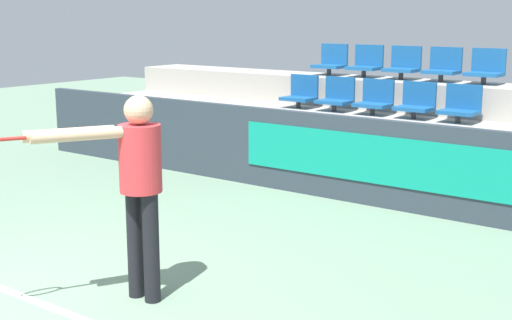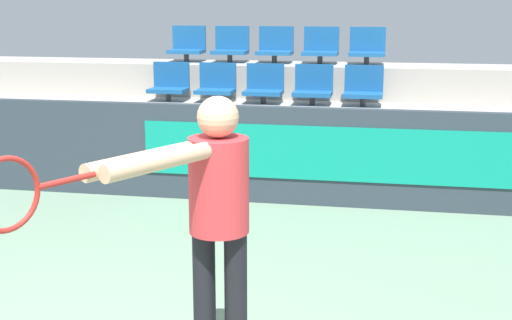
# 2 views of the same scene
# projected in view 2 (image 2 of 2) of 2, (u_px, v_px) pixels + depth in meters

# --- Properties ---
(barrier_wall) EXTENTS (10.27, 0.14, 1.05)m
(barrier_wall) POSITION_uv_depth(u_px,v_px,m) (243.00, 154.00, 7.73)
(barrier_wall) COLOR #2D3842
(barrier_wall) RESTS_ON ground
(bleacher_tier_front) EXTENTS (9.87, 0.87, 0.44)m
(bleacher_tier_front) POSITION_uv_depth(u_px,v_px,m) (249.00, 170.00, 8.30)
(bleacher_tier_front) COLOR #ADA89E
(bleacher_tier_front) RESTS_ON ground
(bleacher_tier_middle) EXTENTS (9.87, 0.87, 0.87)m
(bleacher_tier_middle) POSITION_uv_depth(u_px,v_px,m) (262.00, 138.00, 9.09)
(bleacher_tier_middle) COLOR #ADA89E
(bleacher_tier_middle) RESTS_ON ground
(bleacher_tier_back) EXTENTS (9.87, 0.87, 1.31)m
(bleacher_tier_back) POSITION_uv_depth(u_px,v_px,m) (274.00, 111.00, 9.87)
(bleacher_tier_back) COLOR #ADA89E
(bleacher_tier_back) RESTS_ON ground
(stadium_chair_0) EXTENTS (0.48, 0.36, 0.49)m
(stadium_chair_0) POSITION_uv_depth(u_px,v_px,m) (149.00, 129.00, 8.54)
(stadium_chair_0) COLOR #333333
(stadium_chair_0) RESTS_ON bleacher_tier_front
(stadium_chair_1) EXTENTS (0.48, 0.36, 0.49)m
(stadium_chair_1) POSITION_uv_depth(u_px,v_px,m) (199.00, 130.00, 8.42)
(stadium_chair_1) COLOR #333333
(stadium_chair_1) RESTS_ON bleacher_tier_front
(stadium_chair_2) EXTENTS (0.48, 0.36, 0.49)m
(stadium_chair_2) POSITION_uv_depth(u_px,v_px,m) (251.00, 132.00, 8.31)
(stadium_chair_2) COLOR #333333
(stadium_chair_2) RESTS_ON bleacher_tier_front
(stadium_chair_3) EXTENTS (0.48, 0.36, 0.49)m
(stadium_chair_3) POSITION_uv_depth(u_px,v_px,m) (304.00, 134.00, 8.19)
(stadium_chair_3) COLOR #333333
(stadium_chair_3) RESTS_ON bleacher_tier_front
(stadium_chair_4) EXTENTS (0.48, 0.36, 0.49)m
(stadium_chair_4) POSITION_uv_depth(u_px,v_px,m) (359.00, 136.00, 8.08)
(stadium_chair_4) COLOR #333333
(stadium_chair_4) RESTS_ON bleacher_tier_front
(stadium_chair_5) EXTENTS (0.48, 0.36, 0.49)m
(stadium_chair_5) POSITION_uv_depth(u_px,v_px,m) (170.00, 84.00, 9.27)
(stadium_chair_5) COLOR #333333
(stadium_chair_5) RESTS_ON bleacher_tier_middle
(stadium_chair_6) EXTENTS (0.48, 0.36, 0.49)m
(stadium_chair_6) POSITION_uv_depth(u_px,v_px,m) (216.00, 85.00, 9.16)
(stadium_chair_6) COLOR #333333
(stadium_chair_6) RESTS_ON bleacher_tier_middle
(stadium_chair_7) EXTENTS (0.48, 0.36, 0.49)m
(stadium_chair_7) POSITION_uv_depth(u_px,v_px,m) (264.00, 86.00, 9.05)
(stadium_chair_7) COLOR #333333
(stadium_chair_7) RESTS_ON bleacher_tier_middle
(stadium_chair_8) EXTENTS (0.48, 0.36, 0.49)m
(stadium_chair_8) POSITION_uv_depth(u_px,v_px,m) (313.00, 87.00, 8.93)
(stadium_chair_8) COLOR #333333
(stadium_chair_8) RESTS_ON bleacher_tier_middle
(stadium_chair_9) EXTENTS (0.48, 0.36, 0.49)m
(stadium_chair_9) POSITION_uv_depth(u_px,v_px,m) (363.00, 88.00, 8.82)
(stadium_chair_9) COLOR #333333
(stadium_chair_9) RESTS_ON bleacher_tier_middle
(stadium_chair_10) EXTENTS (0.48, 0.36, 0.49)m
(stadium_chair_10) POSITION_uv_depth(u_px,v_px,m) (187.00, 46.00, 10.01)
(stadium_chair_10) COLOR #333333
(stadium_chair_10) RESTS_ON bleacher_tier_back
(stadium_chair_11) EXTENTS (0.48, 0.36, 0.49)m
(stadium_chair_11) POSITION_uv_depth(u_px,v_px,m) (231.00, 47.00, 9.90)
(stadium_chair_11) COLOR #333333
(stadium_chair_11) RESTS_ON bleacher_tier_back
(stadium_chair_12) EXTENTS (0.48, 0.36, 0.49)m
(stadium_chair_12) POSITION_uv_depth(u_px,v_px,m) (275.00, 47.00, 9.78)
(stadium_chair_12) COLOR #333333
(stadium_chair_12) RESTS_ON bleacher_tier_back
(stadium_chair_13) EXTENTS (0.48, 0.36, 0.49)m
(stadium_chair_13) POSITION_uv_depth(u_px,v_px,m) (321.00, 48.00, 9.67)
(stadium_chair_13) COLOR #333333
(stadium_chair_13) RESTS_ON bleacher_tier_back
(stadium_chair_14) EXTENTS (0.48, 0.36, 0.49)m
(stadium_chair_14) POSITION_uv_depth(u_px,v_px,m) (367.00, 48.00, 9.56)
(stadium_chair_14) COLOR #333333
(stadium_chair_14) RESTS_ON bleacher_tier_back
(tennis_player) EXTENTS (0.86, 1.46, 1.66)m
(tennis_player) POSITION_uv_depth(u_px,v_px,m) (209.00, 210.00, 3.89)
(tennis_player) COLOR black
(tennis_player) RESTS_ON ground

